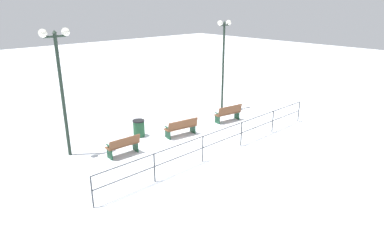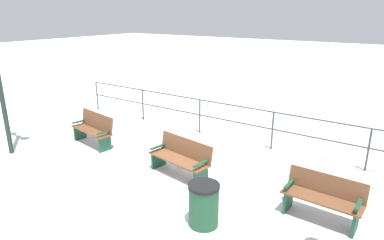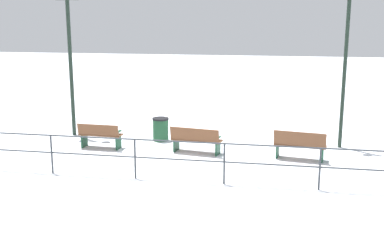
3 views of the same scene
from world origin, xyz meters
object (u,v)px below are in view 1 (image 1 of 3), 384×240
Objects in this scene: bench_second at (181,127)px; bench_third at (123,145)px; trash_bin at (139,128)px; bench_nearest at (228,113)px; lamppost_middle at (59,70)px; lamppost_near at (224,50)px.

bench_third is (-0.01, 3.26, 0.01)m from bench_second.
trash_bin is (1.38, 1.52, -0.04)m from bench_second.
lamppost_middle reaches higher than bench_nearest.
lamppost_near is at bearing -76.09° from bench_third.
lamppost_middle is at bearing 80.92° from bench_second.
bench_second is 2.06× the size of trash_bin.
bench_second is at bearing -87.45° from bench_third.
lamppost_near reaches higher than bench_third.
lamppost_near is (1.74, -1.40, 3.09)m from bench_nearest.
bench_nearest reaches higher than trash_bin.
trash_bin is at bearing 92.11° from lamppost_near.
lamppost_near is at bearing -29.70° from bench_nearest.
bench_third is 0.28× the size of lamppost_near.
bench_nearest is 1.98× the size of trash_bin.
bench_third is 0.28× the size of lamppost_middle.
lamppost_near is (1.60, -4.66, 3.13)m from bench_second.
lamppost_near is at bearing -62.02° from bench_second.
lamppost_near is (1.61, -7.92, 3.12)m from bench_third.
bench_nearest reaches higher than bench_third.
bench_third is 3.93m from lamppost_middle.
trash_bin is (-0.23, -3.40, -3.22)m from lamppost_middle.
bench_third is at bearing 128.59° from trash_bin.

